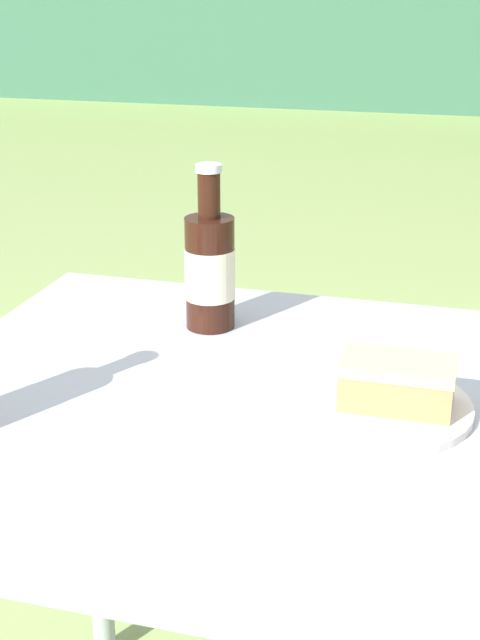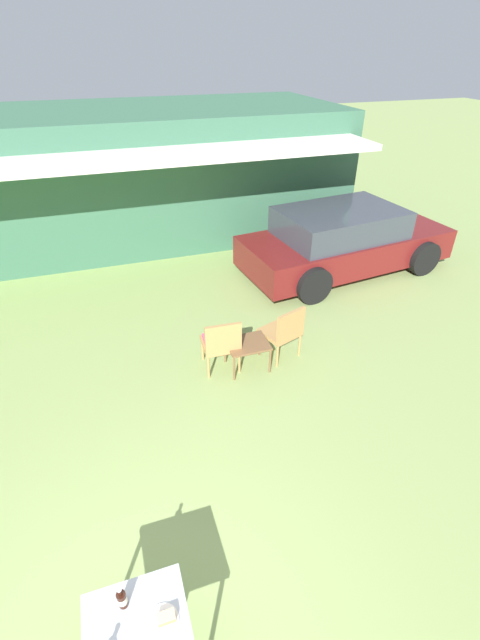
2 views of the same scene
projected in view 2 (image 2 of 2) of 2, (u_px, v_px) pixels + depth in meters
cabin_building at (93, 176)px, 9.92m from camera, size 11.53×5.26×2.79m
parked_car at (343, 241)px, 8.66m from camera, size 4.45×2.35×1.31m
wicker_chair_cushioned at (221, 342)px, 6.05m from camera, size 0.53×0.51×0.87m
wicker_chair_plain at (284, 330)px, 6.29m from camera, size 0.64×0.63×0.87m
garden_side_table at (247, 346)px, 6.12m from camera, size 0.59×0.48×0.44m
patio_table at (138, 636)px, 2.94m from camera, size 0.72×0.70×0.72m
cake_on_plate at (164, 619)px, 2.93m from camera, size 0.23×0.23×0.06m
cola_bottle_near at (122, 599)px, 2.98m from camera, size 0.07×0.07×0.22m
fork at (158, 622)px, 2.93m from camera, size 0.18×0.01×0.01m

